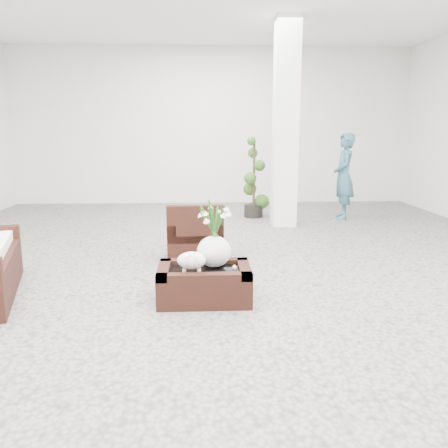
{
  "coord_description": "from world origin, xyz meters",
  "views": [
    {
      "loc": [
        -0.25,
        -5.11,
        1.64
      ],
      "look_at": [
        0.0,
        -0.1,
        0.62
      ],
      "focal_mm": 36.59,
      "sensor_mm": 36.0,
      "label": 1
    }
  ],
  "objects": [
    {
      "name": "ground",
      "position": [
        0.0,
        0.0,
        0.0
      ],
      "size": [
        11.0,
        11.0,
        0.0
      ],
      "primitive_type": "plane",
      "color": "gray",
      "rests_on": "ground"
    },
    {
      "name": "column",
      "position": [
        1.2,
        2.8,
        1.75
      ],
      "size": [
        0.4,
        0.4,
        3.5
      ],
      "primitive_type": "cube",
      "color": "white",
      "rests_on": "ground"
    },
    {
      "name": "coffee_table",
      "position": [
        -0.23,
        -0.82,
        0.16
      ],
      "size": [
        0.9,
        0.6,
        0.31
      ],
      "primitive_type": "cube",
      "color": "#34160F",
      "rests_on": "ground"
    },
    {
      "name": "sheep_figurine",
      "position": [
        -0.35,
        -0.92,
        0.42
      ],
      "size": [
        0.28,
        0.23,
        0.21
      ],
      "primitive_type": "ellipsoid",
      "color": "white",
      "rests_on": "coffee_table"
    },
    {
      "name": "planter_narcissus",
      "position": [
        -0.13,
        -0.72,
        0.71
      ],
      "size": [
        0.44,
        0.44,
        0.8
      ],
      "primitive_type": null,
      "color": "white",
      "rests_on": "coffee_table"
    },
    {
      "name": "tealight",
      "position": [
        0.07,
        -0.8,
        0.33
      ],
      "size": [
        0.04,
        0.04,
        0.03
      ],
      "primitive_type": "cylinder",
      "color": "white",
      "rests_on": "coffee_table"
    },
    {
      "name": "armchair",
      "position": [
        -0.34,
        0.7,
        0.38
      ],
      "size": [
        0.74,
        0.71,
        0.75
      ],
      "primitive_type": "cube",
      "rotation": [
        0.0,
        0.0,
        3.19
      ],
      "color": "#34160F",
      "rests_on": "ground"
    },
    {
      "name": "topiary",
      "position": [
        0.76,
        3.62,
        0.76
      ],
      "size": [
        0.4,
        0.4,
        1.52
      ],
      "primitive_type": null,
      "color": "#2B4B18",
      "rests_on": "ground"
    },
    {
      "name": "shopper",
      "position": [
        2.44,
        3.38,
        0.81
      ],
      "size": [
        0.48,
        0.65,
        1.62
      ],
      "primitive_type": "imported",
      "rotation": [
        0.0,
        0.0,
        -1.75
      ],
      "color": "#336071",
      "rests_on": "ground"
    }
  ]
}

